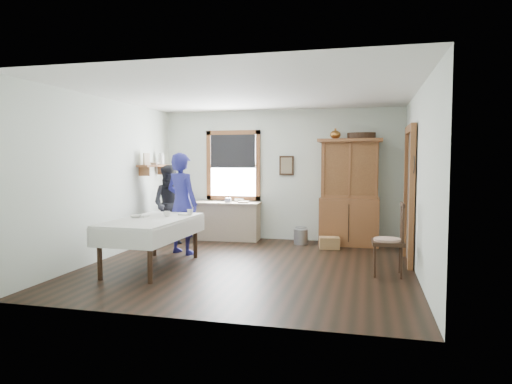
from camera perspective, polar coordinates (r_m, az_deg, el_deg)
room at (r=7.10m, az=-0.82°, el=1.47°), size 5.01×5.01×2.70m
window at (r=9.73m, az=-2.87°, el=3.83°), size 1.18×0.07×1.48m
doorway at (r=7.76m, az=18.69°, el=0.09°), size 0.09×1.14×2.22m
wall_shelf at (r=9.37m, az=-12.57°, el=3.36°), size 0.24×1.00×0.44m
framed_picture at (r=9.47m, az=3.82°, el=3.32°), size 0.30×0.04×0.40m
rug_beater at (r=7.19m, az=19.12°, el=4.23°), size 0.01×0.27×0.27m
work_counter at (r=9.56m, az=-3.62°, el=-3.62°), size 1.40×0.59×0.79m
china_hutch at (r=9.06m, az=11.63°, el=-0.04°), size 1.23×0.60×2.07m
dining_table at (r=7.26m, az=-12.84°, el=-6.28°), size 1.04×1.93×0.76m
spindle_chair at (r=6.87m, az=16.17°, el=-5.65°), size 0.51×0.51×1.06m
pail at (r=9.11m, az=5.62°, el=-5.58°), size 0.31×0.31×0.30m
wicker_basket at (r=8.72m, az=9.15°, el=-6.30°), size 0.41×0.32×0.22m
woman_blue at (r=8.18m, az=-9.24°, el=-1.90°), size 0.71×0.59×1.66m
figure_dark at (r=9.18m, az=-10.58°, el=-1.92°), size 0.75×0.61×1.45m
table_cup_a at (r=7.43m, az=-11.07°, el=-2.69°), size 0.12×0.12×0.09m
table_cup_b at (r=7.53m, az=-8.23°, el=-2.54°), size 0.13×0.13×0.10m
table_bowl at (r=7.41m, az=-14.83°, el=-2.91°), size 0.25×0.25×0.05m
counter_book at (r=9.44m, az=-2.20°, el=-1.23°), size 0.21×0.26×0.02m
counter_bowl at (r=9.56m, az=-2.12°, el=-1.04°), size 0.23×0.23×0.06m
shelf_bowl at (r=9.38m, az=-12.54°, el=3.51°), size 0.22×0.22×0.05m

